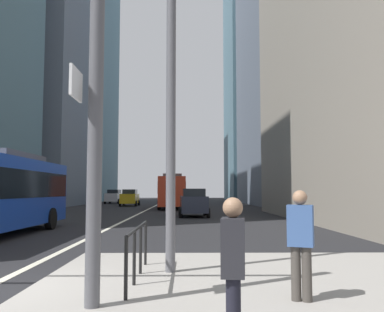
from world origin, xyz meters
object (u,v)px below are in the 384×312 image
object	(u,v)px
pedestrian_walking	(233,267)
car_oncoming_mid	(114,196)
city_bus_red_receding	(173,190)
street_lamp_post	(171,28)
car_oncoming_far	(130,197)
pedestrian_waiting	(301,239)
car_receding_near	(188,197)
car_receding_far	(194,202)

from	to	relation	value
pedestrian_walking	car_oncoming_mid	bearing A→B (deg)	100.91
city_bus_red_receding	pedestrian_walking	size ratio (longest dim) A/B	6.75
street_lamp_post	car_oncoming_mid	bearing A→B (deg)	100.94
car_oncoming_far	street_lamp_post	bearing A→B (deg)	-81.25
pedestrian_waiting	car_receding_near	bearing A→B (deg)	91.85
pedestrian_walking	pedestrian_waiting	bearing A→B (deg)	58.53
car_oncoming_mid	car_receding_far	size ratio (longest dim) A/B	1.10
car_oncoming_mid	street_lamp_post	xyz separation A→B (m)	(9.91, -51.29, 4.29)
car_oncoming_far	car_receding_near	bearing A→B (deg)	28.75
car_receding_far	pedestrian_walking	world-z (taller)	car_receding_far
car_oncoming_far	pedestrian_waiting	xyz separation A→B (m)	(8.47, -43.91, 0.08)
car_receding_far	car_oncoming_mid	bearing A→B (deg)	109.40
car_receding_far	pedestrian_waiting	size ratio (longest dim) A/B	2.54
city_bus_red_receding	car_oncoming_mid	world-z (taller)	city_bus_red_receding
city_bus_red_receding	pedestrian_walking	distance (m)	38.83
car_oncoming_mid	pedestrian_walking	size ratio (longest dim) A/B	2.92
car_oncoming_far	pedestrian_walking	size ratio (longest dim) A/B	2.75
car_receding_near	street_lamp_post	size ratio (longest dim) A/B	0.51
car_receding_far	pedestrian_waiting	bearing A→B (deg)	-86.87
car_receding_near	pedestrian_walking	distance (m)	49.76
car_oncoming_mid	car_receding_far	distance (m)	32.25
city_bus_red_receding	street_lamp_post	xyz separation A→B (m)	(1.06, -34.40, 3.45)
car_oncoming_mid	city_bus_red_receding	bearing A→B (deg)	-62.34
city_bus_red_receding	car_oncoming_far	xyz separation A→B (m)	(-5.34, 7.18, -0.85)
city_bus_red_receding	car_receding_near	bearing A→B (deg)	81.74
street_lamp_post	pedestrian_waiting	bearing A→B (deg)	-48.41
car_receding_near	car_receding_far	distance (m)	24.51
city_bus_red_receding	pedestrian_waiting	bearing A→B (deg)	-85.13
car_receding_far	car_oncoming_far	bearing A→B (deg)	109.18
city_bus_red_receding	street_lamp_post	world-z (taller)	street_lamp_post
city_bus_red_receding	car_receding_near	world-z (taller)	city_bus_red_receding
city_bus_red_receding	pedestrian_waiting	distance (m)	36.87
car_receding_far	car_receding_near	bearing A→B (deg)	90.63
car_oncoming_mid	pedestrian_waiting	size ratio (longest dim) A/B	2.79
car_oncoming_mid	car_oncoming_far	bearing A→B (deg)	-70.13
street_lamp_post	pedestrian_waiting	distance (m)	5.24
car_receding_far	city_bus_red_receding	bearing A→B (deg)	97.84
city_bus_red_receding	car_receding_near	size ratio (longest dim) A/B	2.62
city_bus_red_receding	car_receding_near	distance (m)	11.13
street_lamp_post	pedestrian_walking	world-z (taller)	street_lamp_post
car_receding_far	pedestrian_waiting	distance (m)	23.24
street_lamp_post	car_receding_far	bearing A→B (deg)	87.79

